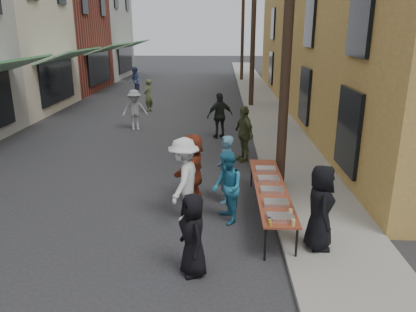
# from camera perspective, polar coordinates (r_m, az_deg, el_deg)

# --- Properties ---
(ground) EXTENTS (120.00, 120.00, 0.00)m
(ground) POSITION_cam_1_polar(r_m,az_deg,el_deg) (9.08, -15.67, -10.66)
(ground) COLOR #28282B
(ground) RESTS_ON ground
(sidewalk) EXTENTS (2.20, 60.00, 0.10)m
(sidewalk) POSITION_cam_1_polar(r_m,az_deg,el_deg) (23.10, 7.79, 7.00)
(sidewalk) COLOR gray
(sidewalk) RESTS_ON ground
(building_ochre) EXTENTS (10.00, 28.00, 10.00)m
(building_ochre) POSITION_cam_1_polar(r_m,az_deg,el_deg) (23.21, 24.54, 18.01)
(building_ochre) COLOR olive
(building_ochre) RESTS_ON ground
(utility_pole_near) EXTENTS (0.26, 0.26, 9.00)m
(utility_pole_near) POSITION_cam_1_polar(r_m,az_deg,el_deg) (10.73, 11.30, 18.85)
(utility_pole_near) COLOR #2D2116
(utility_pole_near) RESTS_ON ground
(utility_pole_mid) EXTENTS (0.26, 0.26, 9.00)m
(utility_pole_mid) POSITION_cam_1_polar(r_m,az_deg,el_deg) (22.67, 6.41, 18.17)
(utility_pole_mid) COLOR #2D2116
(utility_pole_mid) RESTS_ON ground
(utility_pole_far) EXTENTS (0.26, 0.26, 9.00)m
(utility_pole_far) POSITION_cam_1_polar(r_m,az_deg,el_deg) (34.65, 4.91, 17.93)
(utility_pole_far) COLOR #2D2116
(utility_pole_far) RESTS_ON ground
(serving_table) EXTENTS (0.70, 4.00, 0.75)m
(serving_table) POSITION_cam_1_polar(r_m,az_deg,el_deg) (9.36, 8.76, -4.50)
(serving_table) COLOR brown
(serving_table) RESTS_ON ground
(catering_tray_sausage) EXTENTS (0.50, 0.33, 0.08)m
(catering_tray_sausage) POSITION_cam_1_polar(r_m,az_deg,el_deg) (7.84, 10.15, -8.48)
(catering_tray_sausage) COLOR maroon
(catering_tray_sausage) RESTS_ON serving_table
(catering_tray_foil_b) EXTENTS (0.50, 0.33, 0.08)m
(catering_tray_foil_b) POSITION_cam_1_polar(r_m,az_deg,el_deg) (8.42, 9.55, -6.55)
(catering_tray_foil_b) COLOR #B2B2B7
(catering_tray_foil_b) RESTS_ON serving_table
(catering_tray_buns) EXTENTS (0.50, 0.33, 0.08)m
(catering_tray_buns) POSITION_cam_1_polar(r_m,az_deg,el_deg) (9.06, 9.00, -4.75)
(catering_tray_buns) COLOR tan
(catering_tray_buns) RESTS_ON serving_table
(catering_tray_foil_d) EXTENTS (0.50, 0.33, 0.08)m
(catering_tray_foil_d) POSITION_cam_1_polar(r_m,az_deg,el_deg) (9.71, 8.52, -3.19)
(catering_tray_foil_d) COLOR #B2B2B7
(catering_tray_foil_d) RESTS_ON serving_table
(catering_tray_buns_end) EXTENTS (0.50, 0.33, 0.08)m
(catering_tray_buns_end) POSITION_cam_1_polar(r_m,az_deg,el_deg) (10.36, 8.11, -1.83)
(catering_tray_buns_end) COLOR tan
(catering_tray_buns_end) RESTS_ON serving_table
(condiment_jar_a) EXTENTS (0.07, 0.07, 0.08)m
(condiment_jar_a) POSITION_cam_1_polar(r_m,az_deg,el_deg) (7.54, 8.78, -9.49)
(condiment_jar_a) COLOR #A57F26
(condiment_jar_a) RESTS_ON serving_table
(condiment_jar_b) EXTENTS (0.07, 0.07, 0.08)m
(condiment_jar_b) POSITION_cam_1_polar(r_m,az_deg,el_deg) (7.63, 8.69, -9.15)
(condiment_jar_b) COLOR #A57F26
(condiment_jar_b) RESTS_ON serving_table
(condiment_jar_c) EXTENTS (0.07, 0.07, 0.08)m
(condiment_jar_c) POSITION_cam_1_polar(r_m,az_deg,el_deg) (7.72, 8.61, -8.82)
(condiment_jar_c) COLOR #A57F26
(condiment_jar_c) RESTS_ON serving_table
(cup_stack) EXTENTS (0.08, 0.08, 0.12)m
(cup_stack) POSITION_cam_1_polar(r_m,az_deg,el_deg) (7.64, 11.91, -9.14)
(cup_stack) COLOR tan
(cup_stack) RESTS_ON serving_table
(guest_front_a) EXTENTS (0.74, 0.87, 1.52)m
(guest_front_a) POSITION_cam_1_polar(r_m,az_deg,el_deg) (7.18, -2.13, -11.02)
(guest_front_a) COLOR black
(guest_front_a) RESTS_ON ground
(guest_front_b) EXTENTS (0.47, 0.67, 1.72)m
(guest_front_b) POSITION_cam_1_polar(r_m,az_deg,el_deg) (10.04, 2.43, -1.89)
(guest_front_b) COLOR teal
(guest_front_b) RESTS_ON ground
(guest_front_c) EXTENTS (0.82, 0.94, 1.65)m
(guest_front_c) POSITION_cam_1_polar(r_m,az_deg,el_deg) (9.00, 2.69, -4.45)
(guest_front_c) COLOR teal
(guest_front_c) RESTS_ON ground
(guest_front_d) EXTENTS (0.95, 1.36, 1.91)m
(guest_front_d) POSITION_cam_1_polar(r_m,az_deg,el_deg) (9.11, -3.38, -3.29)
(guest_front_d) COLOR silver
(guest_front_d) RESTS_ON ground
(guest_front_e) EXTENTS (0.87, 1.16, 1.83)m
(guest_front_e) POSITION_cam_1_polar(r_m,az_deg,el_deg) (13.28, 5.06, 3.16)
(guest_front_e) COLOR #515833
(guest_front_e) RESTS_ON ground
(guest_queue_back) EXTENTS (0.82, 1.71, 1.77)m
(guest_queue_back) POSITION_cam_1_polar(r_m,az_deg,el_deg) (10.02, -2.13, -1.75)
(guest_queue_back) COLOR #913A1F
(guest_queue_back) RESTS_ON ground
(server) EXTENTS (0.58, 0.85, 1.69)m
(server) POSITION_cam_1_polar(r_m,az_deg,el_deg) (8.03, 15.52, -7.00)
(server) COLOR black
(server) RESTS_ON sidewalk
(passerby_left) EXTENTS (1.25, 0.94, 1.72)m
(passerby_left) POSITION_cam_1_polar(r_m,az_deg,el_deg) (17.74, -10.27, 6.40)
(passerby_left) COLOR gray
(passerby_left) RESTS_ON ground
(passerby_mid) EXTENTS (1.15, 0.81, 1.82)m
(passerby_mid) POSITION_cam_1_polar(r_m,az_deg,el_deg) (16.04, 1.70, 5.68)
(passerby_mid) COLOR black
(passerby_mid) RESTS_ON ground
(passerby_right) EXTENTS (0.55, 0.70, 1.70)m
(passerby_right) POSITION_cam_1_polar(r_m,az_deg,el_deg) (21.57, -8.41, 8.39)
(passerby_right) COLOR #4B522F
(passerby_right) RESTS_ON ground
(passerby_far) EXTENTS (1.05, 1.13, 1.87)m
(passerby_far) POSITION_cam_1_polar(r_m,az_deg,el_deg) (27.21, -10.24, 10.34)
(passerby_far) COLOR #435383
(passerby_far) RESTS_ON ground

